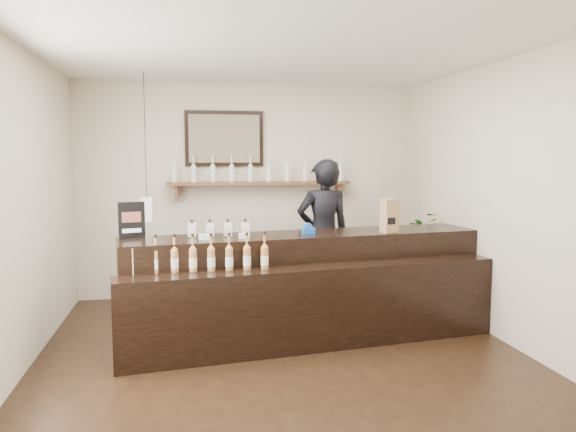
% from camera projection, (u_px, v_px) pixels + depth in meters
% --- Properties ---
extents(ground, '(5.00, 5.00, 0.00)m').
position_uv_depth(ground, '(284.00, 357.00, 5.19)').
color(ground, black).
rests_on(ground, ground).
extents(room_shell, '(5.00, 5.00, 5.00)m').
position_uv_depth(room_shell, '(284.00, 173.00, 5.01)').
color(room_shell, beige).
rests_on(room_shell, ground).
extents(back_wall_decor, '(2.66, 0.96, 1.69)m').
position_uv_depth(back_wall_decor, '(240.00, 163.00, 7.30)').
color(back_wall_decor, brown).
rests_on(back_wall_decor, ground).
extents(counter, '(3.82, 1.48, 1.23)m').
position_uv_depth(counter, '(307.00, 289.00, 5.75)').
color(counter, black).
rests_on(counter, ground).
extents(promo_sign, '(0.25, 0.08, 0.36)m').
position_uv_depth(promo_sign, '(132.00, 220.00, 5.48)').
color(promo_sign, black).
rests_on(promo_sign, counter).
extents(paper_bag, '(0.19, 0.16, 0.36)m').
position_uv_depth(paper_bag, '(389.00, 216.00, 5.89)').
color(paper_bag, '#A2844E').
rests_on(paper_bag, counter).
extents(tape_dispenser, '(0.14, 0.08, 0.11)m').
position_uv_depth(tape_dispenser, '(308.00, 230.00, 5.80)').
color(tape_dispenser, '#184FAB').
rests_on(tape_dispenser, counter).
extents(side_cabinet, '(0.41, 0.54, 0.76)m').
position_uv_depth(side_cabinet, '(421.00, 275.00, 6.96)').
color(side_cabinet, brown).
rests_on(side_cabinet, ground).
extents(potted_plant, '(0.44, 0.40, 0.40)m').
position_uv_depth(potted_plant, '(422.00, 229.00, 6.90)').
color(potted_plant, '#316428').
rests_on(potted_plant, side_cabinet).
extents(shopkeeper, '(0.80, 0.57, 2.05)m').
position_uv_depth(shopkeeper, '(323.00, 225.00, 6.74)').
color(shopkeeper, black).
rests_on(shopkeeper, ground).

